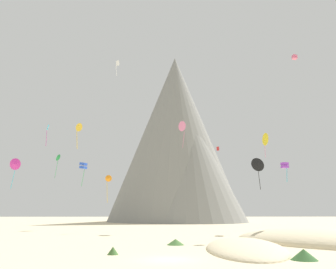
{
  "coord_description": "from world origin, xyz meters",
  "views": [
    {
      "loc": [
        -0.93,
        -31.13,
        4.15
      ],
      "look_at": [
        1.27,
        44.11,
        20.68
      ],
      "focal_mm": 36.94,
      "sensor_mm": 36.0,
      "label": 1
    }
  ],
  "objects": [
    {
      "name": "kite_blue_mid",
      "position": [
        -18.36,
        49.7,
        14.27
      ],
      "size": [
        1.79,
        1.76,
        5.62
      ],
      "rotation": [
        0.0,
        0.0,
        4.29
      ],
      "color": "blue"
    },
    {
      "name": "kite_yellow_mid",
      "position": [
        21.07,
        37.41,
        18.31
      ],
      "size": [
        0.69,
        2.58,
        5.09
      ],
      "rotation": [
        0.0,
        0.0,
        1.76
      ],
      "color": "yellow"
    },
    {
      "name": "kite_rainbow_high",
      "position": [
        25.46,
        30.32,
        33.21
      ],
      "size": [
        0.94,
        0.9,
        0.88
      ],
      "rotation": [
        0.0,
        0.0,
        4.84
      ],
      "color": "#E5668C"
    },
    {
      "name": "kite_gold_mid",
      "position": [
        -12.96,
        19.78,
        16.32
      ],
      "size": [
        1.29,
        1.46,
        3.97
      ],
      "rotation": [
        0.0,
        0.0,
        4.14
      ],
      "color": "gold"
    },
    {
      "name": "kite_red_mid",
      "position": [
        14.76,
        57.65,
        19.94
      ],
      "size": [
        0.69,
        0.58,
        1.15
      ],
      "rotation": [
        0.0,
        0.0,
        5.24
      ],
      "color": "red"
    },
    {
      "name": "kite_violet_low",
      "position": [
        19.15,
        22.7,
        11.08
      ],
      "size": [
        1.13,
        1.14,
        3.13
      ],
      "rotation": [
        0.0,
        0.0,
        3.44
      ],
      "color": "purple"
    },
    {
      "name": "dune_foreground_right",
      "position": [
        8.51,
        7.61,
        0.0
      ],
      "size": [
        10.69,
        21.31,
        2.09
      ],
      "primitive_type": "ellipsoid",
      "rotation": [
        0.0,
        0.0,
        1.45
      ],
      "color": "beige",
      "rests_on": "ground_plane"
    },
    {
      "name": "kite_white_high",
      "position": [
        -8.82,
        30.66,
        31.28
      ],
      "size": [
        0.69,
        0.68,
        3.05
      ],
      "rotation": [
        0.0,
        0.0,
        4.83
      ],
      "color": "white"
    },
    {
      "name": "bush_mid_center",
      "position": [
        11.55,
        -0.59,
        0.46
      ],
      "size": [
        3.24,
        3.24,
        0.93
      ],
      "primitive_type": "cone",
      "rotation": [
        0.0,
        0.0,
        5.46
      ],
      "color": "#386633",
      "rests_on": "ground_plane"
    },
    {
      "name": "kite_black_low",
      "position": [
        15.25,
        23.99,
        11.35
      ],
      "size": [
        2.35,
        1.08,
        5.17
      ],
      "rotation": [
        0.0,
        0.0,
        0.19
      ],
      "color": "black"
    },
    {
      "name": "kite_orange_low",
      "position": [
        -10.68,
        37.75,
        10.18
      ],
      "size": [
        1.38,
        0.84,
        5.4
      ],
      "rotation": [
        0.0,
        0.0,
        0.29
      ],
      "color": "orange"
    },
    {
      "name": "bush_far_left",
      "position": [
        -5.18,
        3.6,
        0.37
      ],
      "size": [
        1.33,
        1.33,
        0.75
      ],
      "primitive_type": "cone",
      "rotation": [
        0.0,
        0.0,
        6.02
      ],
      "color": "#477238",
      "rests_on": "ground_plane"
    },
    {
      "name": "kite_magenta_low",
      "position": [
        -27.15,
        32.52,
        12.36
      ],
      "size": [
        2.19,
        0.84,
        5.52
      ],
      "rotation": [
        0.0,
        0.0,
        6.16
      ],
      "color": "#D1339E"
    },
    {
      "name": "bush_far_right",
      "position": [
        1.28,
        12.84,
        0.36
      ],
      "size": [
        2.77,
        2.77,
        0.72
      ],
      "primitive_type": "cone",
      "rotation": [
        0.0,
        0.0,
        0.33
      ],
      "color": "#477238",
      "rests_on": "ground_plane"
    },
    {
      "name": "kite_green_mid",
      "position": [
        -26.34,
        56.31,
        17.11
      ],
      "size": [
        1.75,
        1.66,
        6.18
      ],
      "rotation": [
        0.0,
        0.0,
        5.56
      ],
      "color": "green"
    },
    {
      "name": "kite_pink_mid",
      "position": [
        4.31,
        40.91,
        21.77
      ],
      "size": [
        1.76,
        1.97,
        5.88
      ],
      "rotation": [
        0.0,
        0.0,
        2.27
      ],
      "color": "pink"
    },
    {
      "name": "kite_cyan_mid",
      "position": [
        -26.59,
        47.48,
        22.05
      ],
      "size": [
        0.45,
        0.66,
        5.11
      ],
      "rotation": [
        0.0,
        0.0,
        0.9
      ],
      "color": "#33BCDB"
    },
    {
      "name": "ground_plane",
      "position": [
        0.0,
        0.0,
        0.0
      ],
      "size": [
        400.0,
        400.0,
        0.0
      ],
      "primitive_type": "plane",
      "color": "beige"
    },
    {
      "name": "rock_massif",
      "position": [
        6.85,
        100.28,
        27.78
      ],
      "size": [
        68.17,
        69.57,
        66.39
      ],
      "color": "gray",
      "rests_on": "ground_plane"
    },
    {
      "name": "dune_foreground_left",
      "position": [
        20.12,
        13.63,
        0.0
      ],
      "size": [
        26.3,
        28.52,
        3.74
      ],
      "primitive_type": "ellipsoid",
      "rotation": [
        0.0,
        0.0,
        2.23
      ],
      "color": "beige",
      "rests_on": "ground_plane"
    }
  ]
}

